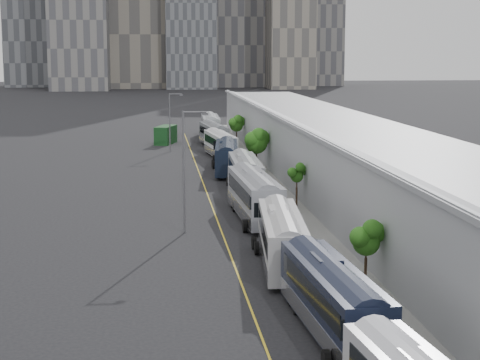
{
  "coord_description": "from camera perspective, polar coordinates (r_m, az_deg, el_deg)",
  "views": [
    {
      "loc": [
        -6.62,
        -16.95,
        14.01
      ],
      "look_at": [
        0.74,
        52.37,
        3.0
      ],
      "focal_mm": 60.0,
      "sensor_mm": 36.0,
      "label": 1
    }
  ],
  "objects": [
    {
      "name": "street_lamp_far",
      "position": [
        116.1,
        -4.92,
        4.43
      ],
      "size": [
        2.04,
        0.22,
        8.38
      ],
      "color": "#59595E",
      "rests_on": "ground"
    },
    {
      "name": "sidewalk",
      "position": [
        74.94,
        6.08,
        -1.8
      ],
      "size": [
        10.0,
        170.0,
        0.12
      ],
      "primitive_type": "cube",
      "color": "gray",
      "rests_on": "ground"
    },
    {
      "name": "lane_line",
      "position": [
        73.48,
        -1.96,
        -2.01
      ],
      "size": [
        0.12,
        160.0,
        0.02
      ],
      "primitive_type": "cube",
      "color": "gold",
      "rests_on": "ground"
    },
    {
      "name": "tree_4",
      "position": [
        122.94,
        -0.25,
        4.07
      ],
      "size": [
        2.06,
        2.06,
        4.55
      ],
      "color": "black",
      "rests_on": "ground"
    },
    {
      "name": "street_lamp_near",
      "position": [
        62.57,
        -3.87,
        1.15
      ],
      "size": [
        2.04,
        0.22,
        9.64
      ],
      "color": "#59595E",
      "rests_on": "ground"
    },
    {
      "name": "bus_4",
      "position": [
        80.83,
        0.38,
        0.15
      ],
      "size": [
        2.99,
        13.11,
        3.81
      ],
      "rotation": [
        0.0,
        0.0,
        -0.03
      ],
      "color": "#92959B",
      "rests_on": "ground"
    },
    {
      "name": "bus_6",
      "position": [
        109.02,
        -1.4,
        2.39
      ],
      "size": [
        3.72,
        12.41,
        3.57
      ],
      "rotation": [
        0.0,
        0.0,
        0.1
      ],
      "color": "white",
      "rests_on": "ground"
    },
    {
      "name": "bus_8",
      "position": [
        134.93,
        -2.1,
        3.72
      ],
      "size": [
        3.11,
        13.6,
        3.96
      ],
      "rotation": [
        0.0,
        0.0,
        -0.03
      ],
      "color": "#B8BDC3",
      "rests_on": "ground"
    },
    {
      "name": "bus_5",
      "position": [
        94.94,
        -0.96,
        1.45
      ],
      "size": [
        3.75,
        12.94,
        3.73
      ],
      "rotation": [
        0.0,
        0.0,
        -0.09
      ],
      "color": "black",
      "rests_on": "ground"
    },
    {
      "name": "bus_3",
      "position": [
        68.23,
        1.03,
        -1.42
      ],
      "size": [
        3.34,
        13.84,
        4.02
      ],
      "rotation": [
        0.0,
        0.0,
        0.04
      ],
      "color": "gray",
      "rests_on": "ground"
    },
    {
      "name": "bus_7",
      "position": [
        121.61,
        -1.88,
        3.09
      ],
      "size": [
        3.75,
        12.72,
        3.66
      ],
      "rotation": [
        0.0,
        0.0,
        0.1
      ],
      "color": "slate",
      "rests_on": "ground"
    },
    {
      "name": "tree_1",
      "position": [
        49.05,
        8.97,
        -4.11
      ],
      "size": [
        1.7,
        1.7,
        3.87
      ],
      "color": "black",
      "rests_on": "ground"
    },
    {
      "name": "suv",
      "position": [
        140.73,
        -5.2,
        3.51
      ],
      "size": [
        3.33,
        5.41,
        1.4
      ],
      "primitive_type": "imported",
      "rotation": [
        0.0,
        0.0,
        -0.21
      ],
      "color": "black",
      "rests_on": "ground"
    },
    {
      "name": "tree_3",
      "position": [
        96.22,
        1.18,
        2.91
      ],
      "size": [
        2.69,
        2.69,
        5.2
      ],
      "color": "black",
      "rests_on": "ground"
    },
    {
      "name": "bus_1",
      "position": [
        40.95,
        6.57,
        -8.79
      ],
      "size": [
        3.27,
        12.73,
        3.69
      ],
      "rotation": [
        0.0,
        0.0,
        0.06
      ],
      "color": "black",
      "rests_on": "ground"
    },
    {
      "name": "depot",
      "position": [
        75.31,
        9.09,
        0.85
      ],
      "size": [
        12.45,
        160.4,
        7.2
      ],
      "color": "gray",
      "rests_on": "ground"
    },
    {
      "name": "bus_2",
      "position": [
        53.34,
        3.0,
        -4.52
      ],
      "size": [
        3.64,
        12.92,
        3.73
      ],
      "rotation": [
        0.0,
        0.0,
        -0.08
      ],
      "color": "silver",
      "rests_on": "ground"
    },
    {
      "name": "shipping_container",
      "position": [
        126.42,
        -5.31,
        3.21
      ],
      "size": [
        3.76,
        6.3,
        2.81
      ],
      "primitive_type": "cube",
      "rotation": [
        0.0,
        0.0,
        -0.29
      ],
      "color": "#113A17",
      "rests_on": "ground"
    },
    {
      "name": "tree_2",
      "position": [
        73.44,
        4.06,
        0.36
      ],
      "size": [
        1.2,
        1.2,
        3.72
      ],
      "color": "black",
      "rests_on": "ground"
    }
  ]
}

